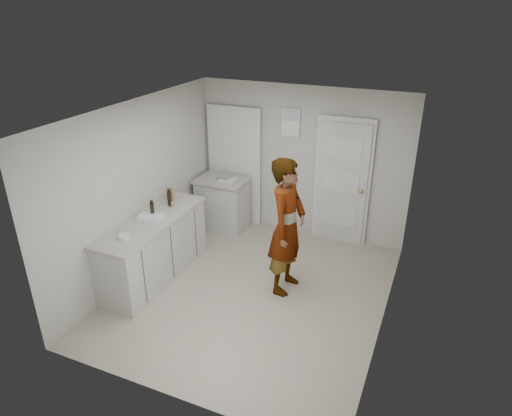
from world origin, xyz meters
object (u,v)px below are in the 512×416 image
at_px(oil_cruet_b, 152,209).
at_px(spice_jar, 173,205).
at_px(cake_mix_box, 170,194).
at_px(person, 287,227).
at_px(oil_cruet_a, 169,197).
at_px(egg_bowl, 124,237).
at_px(baking_dish, 151,218).

bearing_deg(oil_cruet_b, spice_jar, 78.36).
bearing_deg(cake_mix_box, oil_cruet_b, -94.46).
bearing_deg(person, oil_cruet_a, 92.46).
xyz_separation_m(oil_cruet_a, egg_bowl, (0.02, -1.10, -0.10)).
xyz_separation_m(cake_mix_box, baking_dish, (0.12, -0.68, -0.07)).
distance_m(cake_mix_box, oil_cruet_a, 0.20).
distance_m(spice_jar, oil_cruet_a, 0.12).
bearing_deg(oil_cruet_b, baking_dish, -73.40).
height_order(person, oil_cruet_a, person).
distance_m(person, oil_cruet_a, 1.84).
bearing_deg(egg_bowl, cake_mix_box, 95.67).
bearing_deg(cake_mix_box, baking_dish, -93.54).
height_order(person, baking_dish, person).
height_order(cake_mix_box, baking_dish, cake_mix_box).
height_order(person, cake_mix_box, person).
bearing_deg(oil_cruet_a, egg_bowl, -88.77).
distance_m(person, baking_dish, 1.88).
distance_m(spice_jar, oil_cruet_b, 0.40).
bearing_deg(oil_cruet_a, spice_jar, -27.27).
distance_m(person, egg_bowl, 2.11).
bearing_deg(spice_jar, oil_cruet_a, 152.73).
distance_m(oil_cruet_a, oil_cruet_b, 0.42).
distance_m(cake_mix_box, baking_dish, 0.69).
bearing_deg(cake_mix_box, oil_cruet_a, -72.93).
relative_size(cake_mix_box, spice_jar, 2.43).
xyz_separation_m(cake_mix_box, oil_cruet_a, (0.10, -0.17, 0.03)).
xyz_separation_m(oil_cruet_b, egg_bowl, (0.03, -0.67, -0.10)).
height_order(baking_dish, egg_bowl, baking_dish).
height_order(spice_jar, egg_bowl, spice_jar).
relative_size(person, spice_jar, 24.17).
relative_size(oil_cruet_b, egg_bowl, 1.85).
bearing_deg(cake_mix_box, spice_jar, -63.72).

